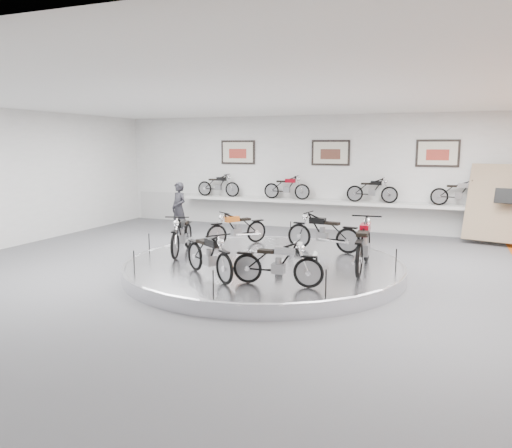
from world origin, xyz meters
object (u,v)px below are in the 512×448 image
at_px(shelf, 328,202).
at_px(display_platform, 264,268).
at_px(bike_a, 364,244).
at_px(bike_f, 277,263).
at_px(bike_d, 182,234).
at_px(bike_b, 323,232).
at_px(bike_e, 209,254).
at_px(bike_c, 237,228).
at_px(visitor, 179,208).

bearing_deg(shelf, display_platform, -90.00).
distance_m(bike_a, bike_f, 2.28).
bearing_deg(bike_d, bike_b, 100.22).
relative_size(display_platform, bike_a, 3.35).
xyz_separation_m(bike_a, bike_e, (-2.80, -1.78, -0.09)).
height_order(bike_b, bike_c, bike_b).
height_order(display_platform, bike_b, bike_b).
height_order(bike_a, bike_f, bike_a).
xyz_separation_m(bike_c, bike_d, (-0.84, -1.49, 0.04)).
xyz_separation_m(bike_c, bike_f, (2.29, -3.36, -0.01)).
distance_m(bike_b, bike_f, 3.44).
bearing_deg(bike_b, visitor, -13.67).
height_order(shelf, bike_d, bike_d).
bearing_deg(bike_d, display_platform, 72.36).
relative_size(shelf, bike_c, 7.08).
xyz_separation_m(bike_c, visitor, (-3.12, 2.34, 0.12)).
distance_m(display_platform, bike_d, 2.28).
relative_size(bike_d, visitor, 0.96).
height_order(bike_e, visitor, visitor).
distance_m(display_platform, shelf, 6.46).
distance_m(bike_a, bike_d, 4.45).
relative_size(bike_f, visitor, 0.86).
relative_size(bike_a, bike_d, 1.14).
bearing_deg(bike_d, shelf, 145.00).
bearing_deg(bike_d, bike_a, 73.88).
bearing_deg(shelf, bike_e, -93.79).
bearing_deg(bike_d, bike_e, 26.65).
relative_size(display_platform, bike_b, 3.85).
bearing_deg(visitor, bike_d, -33.59).
bearing_deg(bike_a, bike_e, 119.45).
distance_m(bike_b, bike_c, 2.34).
xyz_separation_m(bike_f, visitor, (-5.41, 5.70, 0.13)).
distance_m(bike_c, visitor, 3.90).
xyz_separation_m(bike_d, bike_f, (3.13, -1.87, -0.05)).
distance_m(shelf, bike_d, 6.71).
xyz_separation_m(bike_e, bike_f, (1.49, -0.08, -0.03)).
height_order(bike_e, bike_f, bike_e).
bearing_deg(bike_b, bike_e, 74.28).
xyz_separation_m(bike_b, bike_d, (-3.18, -1.57, 0.01)).
bearing_deg(display_platform, shelf, 90.00).
xyz_separation_m(display_platform, bike_e, (-0.54, -1.73, 0.62)).
distance_m(bike_c, bike_d, 1.71).
relative_size(bike_a, visitor, 1.09).
bearing_deg(bike_a, bike_f, 141.71).
distance_m(bike_e, visitor, 6.86).
bearing_deg(bike_c, bike_d, 6.80).
distance_m(bike_b, visitor, 5.92).
height_order(shelf, bike_f, bike_f).
bearing_deg(bike_b, bike_c, 10.72).
bearing_deg(bike_c, bike_b, 128.11).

